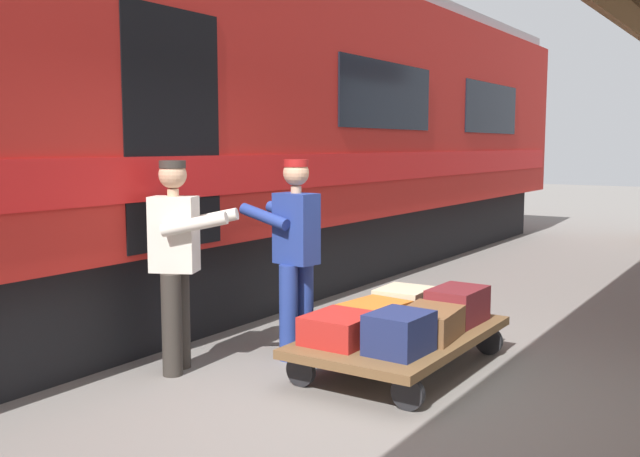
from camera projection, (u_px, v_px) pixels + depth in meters
The scene contains 11 objects.
ground_plane at pixel (411, 408), 4.97m from camera, with size 60.00×60.00×0.00m, color slate.
train_car at pixel (60, 120), 6.77m from camera, with size 3.03×21.64×4.00m.
luggage_cart at pixel (402, 337), 5.80m from camera, with size 1.14×1.98×0.31m.
suitcase_maroon_trunk at pixel (458, 305), 6.09m from camera, with size 0.38×0.54×0.30m, color maroon.
suitcase_cream_canvas at pixel (404, 301), 6.37m from camera, with size 0.42×0.47×0.24m, color beige.
suitcase_brown_leather at pixel (431, 322), 5.64m from camera, with size 0.42×0.64×0.22m, color brown.
suitcase_orange_carryall at pixel (375, 315), 5.92m from camera, with size 0.42×0.53×0.21m, color #CC6B23.
suitcase_red_plastic at pixel (340, 328), 5.47m from camera, with size 0.47×0.53×0.22m, color #AD231E.
suitcase_navy_fabric at pixel (399, 333), 5.18m from camera, with size 0.39×0.46×0.30m, color navy.
porter_in_overalls at pixel (295, 251), 6.07m from camera, with size 0.70×0.48×1.70m.
porter_by_door at pixel (177, 258), 5.67m from camera, with size 0.74×0.61×1.70m.
Camera 1 is at (-2.10, 4.35, 1.82)m, focal length 40.02 mm.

